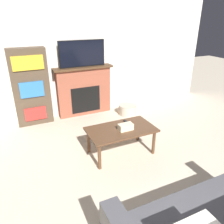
% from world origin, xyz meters
% --- Properties ---
extents(wall_back, '(6.78, 0.06, 2.70)m').
position_xyz_m(wall_back, '(0.00, 4.54, 1.35)').
color(wall_back, silver).
rests_on(wall_back, ground_plane).
extents(fireplace, '(1.26, 0.28, 1.06)m').
position_xyz_m(fireplace, '(0.20, 4.40, 0.53)').
color(fireplace, brown).
rests_on(fireplace, ground_plane).
extents(tv, '(0.96, 0.03, 0.53)m').
position_xyz_m(tv, '(0.20, 4.38, 1.33)').
color(tv, black).
rests_on(tv, fireplace).
extents(coffee_table, '(1.04, 0.59, 0.44)m').
position_xyz_m(coffee_table, '(0.22, 2.65, 0.38)').
color(coffee_table, brown).
rests_on(coffee_table, ground_plane).
extents(tissue_box, '(0.22, 0.12, 0.10)m').
position_xyz_m(tissue_box, '(0.27, 2.59, 0.49)').
color(tissue_box, beige).
rests_on(tissue_box, coffee_table).
extents(remote_control, '(0.04, 0.15, 0.02)m').
position_xyz_m(remote_control, '(0.39, 2.80, 0.45)').
color(remote_control, black).
rests_on(remote_control, coffee_table).
extents(bookshelf, '(0.68, 0.29, 1.50)m').
position_xyz_m(bookshelf, '(-0.87, 4.38, 0.75)').
color(bookshelf, '#4C3D2D').
rests_on(bookshelf, ground_plane).
extents(storage_basket, '(0.38, 0.38, 0.22)m').
position_xyz_m(storage_basket, '(1.05, 3.94, 0.11)').
color(storage_basket, '#BCB29E').
rests_on(storage_basket, ground_plane).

